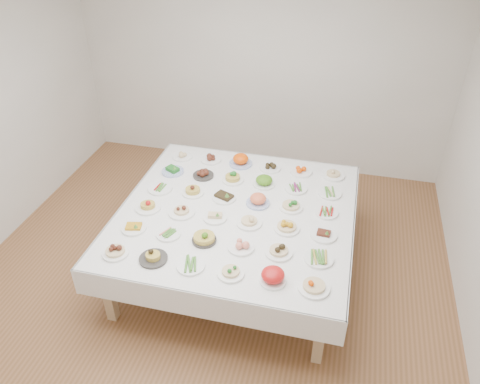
% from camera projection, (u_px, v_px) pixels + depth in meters
% --- Properties ---
extents(room_envelope, '(5.02, 5.02, 2.81)m').
position_uv_depth(room_envelope, '(201.00, 120.00, 3.93)').
color(room_envelope, brown).
rests_on(room_envelope, ground).
extents(display_table, '(2.33, 2.33, 0.75)m').
position_uv_depth(display_table, '(236.00, 216.00, 4.71)').
color(display_table, white).
rests_on(display_table, ground).
extents(dish_0, '(0.23, 0.23, 0.14)m').
position_uv_depth(dish_0, '(115.00, 248.00, 4.11)').
color(dish_0, white).
rests_on(dish_0, display_table).
extents(dish_1, '(0.25, 0.25, 0.13)m').
position_uv_depth(dish_1, '(153.00, 255.00, 4.06)').
color(dish_1, '#2F2D2A').
rests_on(dish_1, display_table).
extents(dish_2, '(0.26, 0.24, 0.06)m').
position_uv_depth(dish_2, '(191.00, 265.00, 4.00)').
color(dish_2, white).
rests_on(dish_2, display_table).
extents(dish_3, '(0.23, 0.23, 0.11)m').
position_uv_depth(dish_3, '(231.00, 270.00, 3.91)').
color(dish_3, white).
rests_on(dish_3, display_table).
extents(dish_4, '(0.24, 0.24, 0.15)m').
position_uv_depth(dish_4, '(273.00, 275.00, 3.83)').
color(dish_4, white).
rests_on(dish_4, display_table).
extents(dish_5, '(0.26, 0.26, 0.15)m').
position_uv_depth(dish_5, '(314.00, 283.00, 3.76)').
color(dish_5, white).
rests_on(dish_5, display_table).
extents(dish_6, '(0.23, 0.23, 0.10)m').
position_uv_depth(dish_6, '(134.00, 226.00, 4.42)').
color(dish_6, white).
rests_on(dish_6, display_table).
extents(dish_7, '(0.23, 0.23, 0.05)m').
position_uv_depth(dish_7, '(169.00, 234.00, 4.36)').
color(dish_7, white).
rests_on(dish_7, display_table).
extents(dish_8, '(0.22, 0.22, 0.15)m').
position_uv_depth(dish_8, '(204.00, 235.00, 4.26)').
color(dish_8, '#2F2D2A').
rests_on(dish_8, display_table).
extents(dish_9, '(0.24, 0.24, 0.10)m').
position_uv_depth(dish_9, '(241.00, 244.00, 4.19)').
color(dish_9, white).
rests_on(dish_9, display_table).
extents(dish_10, '(0.25, 0.25, 0.14)m').
position_uv_depth(dish_10, '(279.00, 248.00, 4.12)').
color(dish_10, white).
rests_on(dish_10, display_table).
extents(dish_11, '(0.27, 0.26, 0.06)m').
position_uv_depth(dish_11, '(319.00, 257.00, 4.07)').
color(dish_11, white).
rests_on(dish_11, display_table).
extents(dish_12, '(0.25, 0.25, 0.13)m').
position_uv_depth(dish_12, '(148.00, 204.00, 4.68)').
color(dish_12, white).
rests_on(dish_12, display_table).
extents(dish_13, '(0.26, 0.26, 0.12)m').
position_uv_depth(dish_13, '(181.00, 209.00, 4.62)').
color(dish_13, white).
rests_on(dish_13, display_table).
extents(dish_14, '(0.23, 0.23, 0.09)m').
position_uv_depth(dish_14, '(215.00, 216.00, 4.56)').
color(dish_14, white).
rests_on(dish_14, display_table).
extents(dish_15, '(0.27, 0.27, 0.14)m').
position_uv_depth(dish_15, '(249.00, 218.00, 4.47)').
color(dish_15, white).
rests_on(dish_15, display_table).
extents(dish_16, '(0.24, 0.24, 0.14)m').
position_uv_depth(dish_16, '(287.00, 224.00, 4.40)').
color(dish_16, white).
rests_on(dish_16, display_table).
extents(dish_17, '(0.25, 0.25, 0.09)m').
position_uv_depth(dish_17, '(324.00, 233.00, 4.34)').
color(dish_17, white).
rests_on(dish_17, display_table).
extents(dish_18, '(0.26, 0.26, 0.06)m').
position_uv_depth(dish_18, '(160.00, 188.00, 4.98)').
color(dish_18, white).
rests_on(dish_18, display_table).
extents(dish_19, '(0.23, 0.23, 0.13)m').
position_uv_depth(dish_19, '(193.00, 189.00, 4.90)').
color(dish_19, white).
rests_on(dish_19, display_table).
extents(dish_20, '(0.24, 0.24, 0.12)m').
position_uv_depth(dish_20, '(224.00, 195.00, 4.82)').
color(dish_20, white).
rests_on(dish_20, display_table).
extents(dish_21, '(0.24, 0.24, 0.13)m').
position_uv_depth(dish_21, '(258.00, 200.00, 4.74)').
color(dish_21, '#4C66B2').
rests_on(dish_21, display_table).
extents(dish_22, '(0.26, 0.26, 0.14)m').
position_uv_depth(dish_22, '(291.00, 203.00, 4.68)').
color(dish_22, white).
rests_on(dish_22, display_table).
extents(dish_23, '(0.22, 0.22, 0.05)m').
position_uv_depth(dish_23, '(327.00, 212.00, 4.63)').
color(dish_23, white).
rests_on(dish_23, display_table).
extents(dish_24, '(0.25, 0.25, 0.10)m').
position_uv_depth(dish_24, '(173.00, 169.00, 5.26)').
color(dish_24, '#4C66B2').
rests_on(dish_24, display_table).
extents(dish_25, '(0.23, 0.23, 0.09)m').
position_uv_depth(dish_25, '(203.00, 174.00, 5.19)').
color(dish_25, '#2F2D2A').
rests_on(dish_25, display_table).
extents(dish_26, '(0.24, 0.24, 0.14)m').
position_uv_depth(dish_26, '(233.00, 176.00, 5.10)').
color(dish_26, white).
rests_on(dish_26, display_table).
extents(dish_27, '(0.24, 0.24, 0.15)m').
position_uv_depth(dish_27, '(264.00, 179.00, 5.02)').
color(dish_27, white).
rests_on(dish_27, display_table).
extents(dish_28, '(0.24, 0.24, 0.05)m').
position_uv_depth(dish_28, '(296.00, 188.00, 4.98)').
color(dish_28, white).
rests_on(dish_28, display_table).
extents(dish_29, '(0.26, 0.25, 0.06)m').
position_uv_depth(dish_29, '(330.00, 192.00, 4.91)').
color(dish_29, white).
rests_on(dish_29, display_table).
extents(dish_30, '(0.23, 0.23, 0.10)m').
position_uv_depth(dish_30, '(182.00, 155.00, 5.53)').
color(dish_30, white).
rests_on(dish_30, display_table).
extents(dish_31, '(0.24, 0.24, 0.09)m').
position_uv_depth(dish_31, '(211.00, 158.00, 5.47)').
color(dish_31, white).
rests_on(dish_31, display_table).
extents(dish_32, '(0.26, 0.26, 0.15)m').
position_uv_depth(dish_32, '(241.00, 159.00, 5.38)').
color(dish_32, '#4C66B2').
rests_on(dish_32, display_table).
extents(dish_33, '(0.24, 0.24, 0.09)m').
position_uv_depth(dish_33, '(270.00, 166.00, 5.32)').
color(dish_33, white).
rests_on(dish_33, display_table).
extents(dish_34, '(0.24, 0.24, 0.10)m').
position_uv_depth(dish_34, '(301.00, 170.00, 5.25)').
color(dish_34, white).
rests_on(dish_34, display_table).
extents(dish_35, '(0.25, 0.25, 0.12)m').
position_uv_depth(dish_35, '(333.00, 172.00, 5.18)').
color(dish_35, white).
rests_on(dish_35, display_table).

